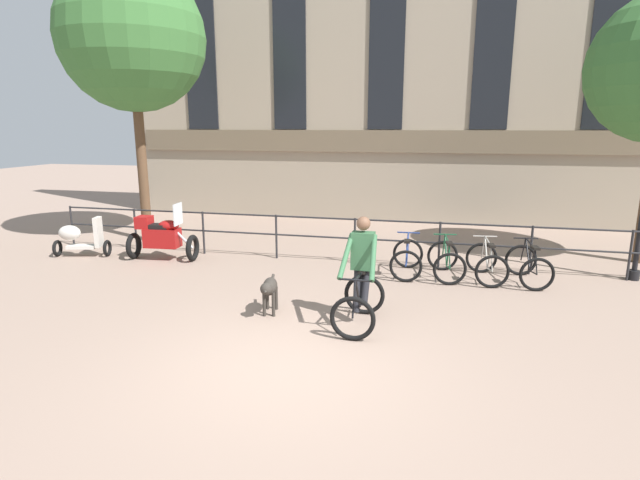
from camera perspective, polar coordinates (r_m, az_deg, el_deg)
The scene contains 12 objects.
ground_plane at distance 6.75m, azimuth -3.73°, elevation -14.21°, with size 60.00×60.00×0.00m, color gray.
canal_railing at distance 11.33m, azimuth 4.01°, elevation 0.81°, with size 15.05×0.05×1.05m.
building_facade at distance 16.99m, azimuth 7.78°, elevation 20.94°, with size 18.00×0.72×11.03m.
cyclist_with_bike at distance 7.84m, azimuth 4.68°, elevation -4.26°, with size 0.69×1.18×1.70m.
dog at distance 8.32m, azimuth -5.81°, elevation -5.52°, with size 0.32×0.90×0.64m.
parked_motorcycle at distance 12.20m, azimuth -17.65°, elevation 0.40°, with size 1.63×0.77×1.35m.
parked_bicycle_near_lamp at distance 10.64m, azimuth 9.90°, elevation -2.09°, with size 0.69×1.13×0.86m.
parked_bicycle_mid_left at distance 10.62m, azimuth 14.21°, elevation -2.31°, with size 0.80×1.19×0.86m.
parked_bicycle_mid_right at distance 10.67m, azimuth 18.51°, elevation -2.53°, with size 0.79×1.18×0.86m.
parked_bicycle_far_end at distance 10.78m, azimuth 22.75°, elevation -2.72°, with size 0.80×1.19×0.86m.
parked_scooter at distance 13.28m, azimuth -25.79°, elevation 0.24°, with size 1.34×0.70×0.96m.
tree_canalside_left at distance 14.46m, azimuth -20.67°, elevation 20.77°, with size 3.70×3.70×7.12m.
Camera 1 is at (1.82, -5.73, 3.07)m, focal length 28.00 mm.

